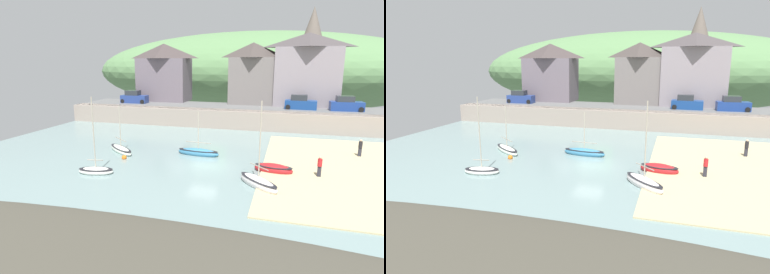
# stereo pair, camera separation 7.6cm
# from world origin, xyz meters

# --- Properties ---
(ground) EXTENTS (48.00, 41.00, 0.61)m
(ground) POSITION_xyz_m (1.40, -9.56, 0.16)
(ground) COLOR gray
(quay_seawall) EXTENTS (48.00, 9.40, 2.40)m
(quay_seawall) POSITION_xyz_m (0.00, 17.50, 1.36)
(quay_seawall) COLOR gray
(quay_seawall) RESTS_ON ground
(hillside_backdrop) EXTENTS (80.00, 44.00, 18.29)m
(hillside_backdrop) POSITION_xyz_m (-0.71, 55.20, 6.40)
(hillside_backdrop) COLOR #598350
(hillside_backdrop) RESTS_ON ground
(waterfront_building_left) EXTENTS (8.29, 5.42, 9.11)m
(waterfront_building_left) POSITION_xyz_m (-13.11, 25.20, 7.04)
(waterfront_building_left) COLOR slate
(waterfront_building_left) RESTS_ON ground
(waterfront_building_centre) EXTENTS (6.91, 5.28, 9.08)m
(waterfront_building_centre) POSITION_xyz_m (1.18, 25.20, 7.03)
(waterfront_building_centre) COLOR slate
(waterfront_building_centre) RESTS_ON ground
(waterfront_building_right) EXTENTS (9.27, 6.11, 10.32)m
(waterfront_building_right) POSITION_xyz_m (8.96, 25.20, 7.63)
(waterfront_building_right) COLOR gray
(waterfront_building_right) RESTS_ON ground
(church_with_spire) EXTENTS (3.00, 3.00, 14.38)m
(church_with_spire) POSITION_xyz_m (9.55, 29.20, 9.82)
(church_with_spire) COLOR gray
(church_with_spire) RESTS_ON ground
(sailboat_tall_mast) EXTENTS (4.04, 3.55, 4.77)m
(sailboat_tall_mast) POSITION_xyz_m (-8.80, 1.88, 0.24)
(sailboat_tall_mast) COLOR white
(sailboat_tall_mast) RESTS_ON ground
(sailboat_blue_trim) EXTENTS (3.45, 3.52, 6.35)m
(sailboat_blue_trim) POSITION_xyz_m (5.10, -3.86, 0.33)
(sailboat_blue_trim) COLOR silver
(sailboat_blue_trim) RESTS_ON ground
(sailboat_white_hull) EXTENTS (4.16, 1.48, 4.30)m
(sailboat_white_hull) POSITION_xyz_m (-1.18, 2.92, 0.28)
(sailboat_white_hull) COLOR teal
(sailboat_white_hull) RESTS_ON ground
(fishing_boat_green) EXTENTS (3.00, 1.76, 6.23)m
(fishing_boat_green) POSITION_xyz_m (-7.59, -4.51, 0.25)
(fishing_boat_green) COLOR silver
(fishing_boat_green) RESTS_ON ground
(dinghy_open_wooden) EXTENTS (3.27, 1.86, 0.93)m
(dinghy_open_wooden) POSITION_xyz_m (5.95, -0.26, 0.28)
(dinghy_open_wooden) COLOR #AA1C20
(dinghy_open_wooden) RESTS_ON ground
(parked_car_near_slipway) EXTENTS (4.15, 1.82, 1.95)m
(parked_car_near_slipway) POSITION_xyz_m (-16.45, 20.70, 3.20)
(parked_car_near_slipway) COLOR navy
(parked_car_near_slipway) RESTS_ON ground
(parked_car_by_wall) EXTENTS (4.18, 1.90, 1.95)m
(parked_car_by_wall) POSITION_xyz_m (8.23, 20.70, 3.20)
(parked_car_by_wall) COLOR navy
(parked_car_by_wall) RESTS_ON ground
(parked_car_end_of_row) EXTENTS (4.20, 1.97, 1.95)m
(parked_car_end_of_row) POSITION_xyz_m (13.94, 20.70, 3.20)
(parked_car_end_of_row) COLOR navy
(parked_car_end_of_row) RESTS_ON ground
(person_on_slipway) EXTENTS (0.34, 0.34, 1.62)m
(person_on_slipway) POSITION_xyz_m (9.37, -0.60, 0.98)
(person_on_slipway) COLOR #282833
(person_on_slipway) RESTS_ON ground
(person_near_water) EXTENTS (0.34, 0.34, 1.62)m
(person_near_water) POSITION_xyz_m (13.39, 6.45, 0.98)
(person_near_water) COLOR #282833
(person_near_water) RESTS_ON ground
(mooring_buoy) EXTENTS (0.45, 0.45, 0.45)m
(mooring_buoy) POSITION_xyz_m (-7.33, -0.26, 0.14)
(mooring_buoy) COLOR orange
(mooring_buoy) RESTS_ON ground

